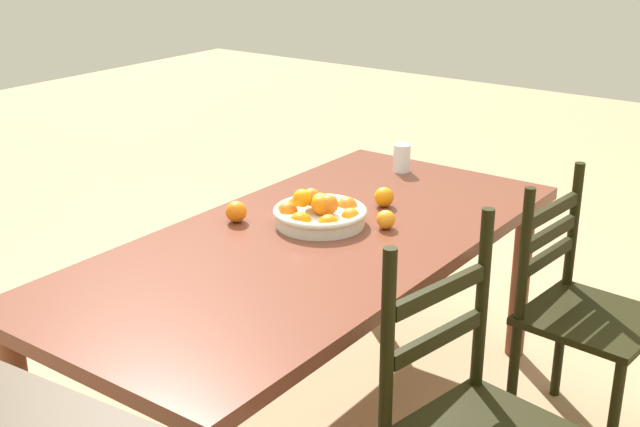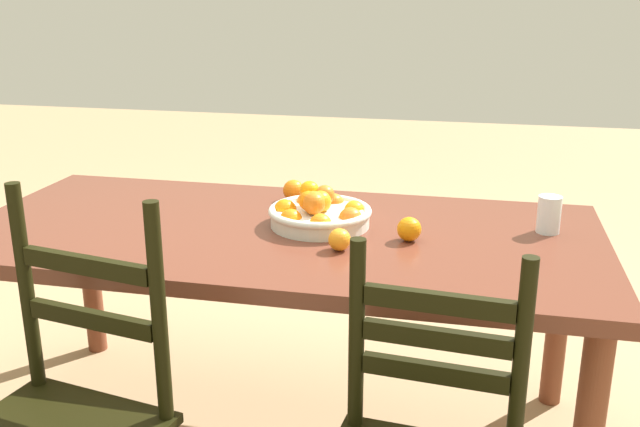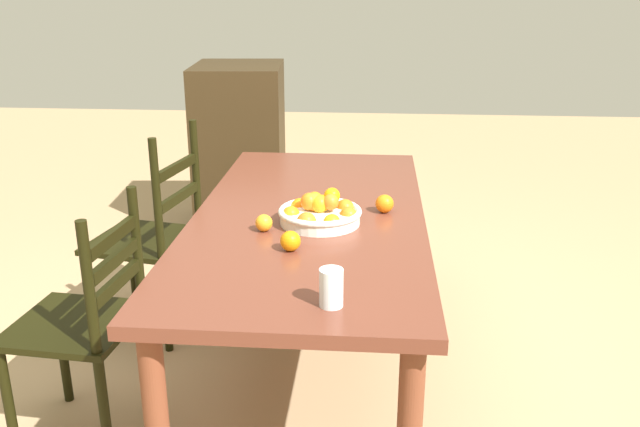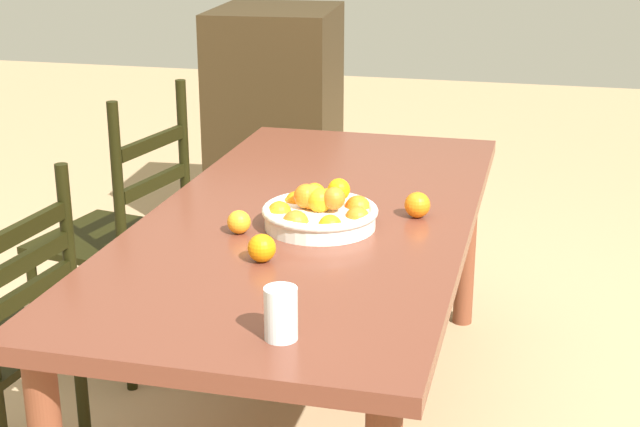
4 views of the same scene
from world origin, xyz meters
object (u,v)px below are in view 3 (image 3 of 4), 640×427
Objects in this scene: orange_loose_1 at (290,241)px; drinking_glass at (331,288)px; orange_loose_2 at (385,204)px; chair_near_window at (152,239)px; fruit_bowl at (320,212)px; orange_loose_0 at (264,223)px; cabinet at (241,148)px; chair_by_cabinet at (86,325)px; dining_table at (310,231)px.

orange_loose_1 is 0.44m from drinking_glass.
chair_near_window is at bearing 75.17° from orange_loose_2.
fruit_bowl is 5.01× the size of orange_loose_0.
fruit_bowl is at bearing -164.56° from cabinet.
orange_loose_2 is at bearing -59.54° from fruit_bowl.
orange_loose_2 is 0.86m from drinking_glass.
fruit_bowl is 2.84× the size of drinking_glass.
chair_by_cabinet reaches higher than orange_loose_2.
chair_by_cabinet is at bearing 12.12° from chair_near_window.
dining_table is 0.93m from chair_by_cabinet.
orange_loose_1 is 0.63× the size of drinking_glass.
drinking_glass is (-0.81, -0.14, 0.14)m from dining_table.
chair_by_cabinet is at bearing 117.39° from orange_loose_2.
dining_table is at bearing -3.88° from orange_loose_1.
fruit_bowl is (-1.88, -0.69, 0.22)m from cabinet.
orange_loose_0 is at bearing 117.33° from fruit_bowl.
cabinet reaches higher than fruit_bowl.
dining_table is 0.18m from fruit_bowl.
cabinet reaches higher than orange_loose_1.
cabinet is 14.83× the size of orange_loose_2.
cabinet is at bearing 19.74° from dining_table.
orange_loose_0 is at bearing 59.60° from chair_near_window.
cabinet reaches higher than drinking_glass.
cabinet reaches higher than chair_near_window.
drinking_glass is at bearing 76.59° from chair_by_cabinet.
orange_loose_2 is at bearing -37.06° from orange_loose_1.
orange_loose_2 is (0.15, -0.25, -0.01)m from fruit_bowl.
chair_near_window is at bearing 67.72° from dining_table.
cabinet is at bearing 20.04° from fruit_bowl.
cabinet is at bearing 16.74° from drinking_glass.
fruit_bowl is at bearing -62.67° from orange_loose_0.
orange_loose_0 is at bearing -170.92° from cabinet.
chair_by_cabinet is 2.85× the size of fruit_bowl.
chair_near_window is at bearing 49.37° from orange_loose_0.
chair_near_window is at bearing -173.02° from chair_by_cabinet.
dining_table is 30.48× the size of orange_loose_0.
fruit_bowl is at bearing 121.48° from chair_by_cabinet.
cabinet reaches higher than orange_loose_2.
drinking_glass is at bearing 169.16° from orange_loose_2.
chair_near_window is 1.08× the size of chair_by_cabinet.
fruit_bowl is 0.23m from orange_loose_0.
drinking_glass is at bearing -170.13° from dining_table.
fruit_bowl reaches higher than orange_loose_1.
orange_loose_1 is 0.97× the size of orange_loose_2.
chair_near_window is 1.49m from drinking_glass.
drinking_glass is (-1.13, -0.92, 0.32)m from chair_near_window.
chair_near_window is at bearing 39.12° from drinking_glass.
dining_table is 0.33m from orange_loose_2.
chair_by_cabinet is at bearing 172.47° from cabinet.
drinking_glass is at bearing -167.86° from cabinet.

